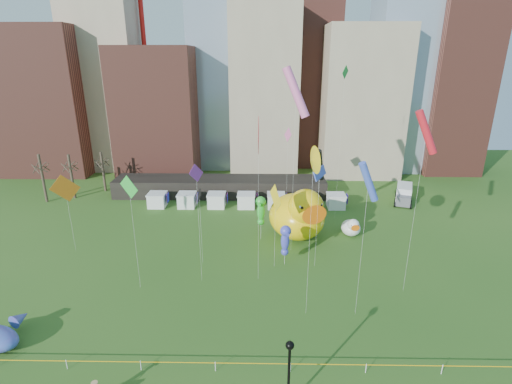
{
  "coord_description": "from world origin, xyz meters",
  "views": [
    {
      "loc": [
        3.68,
        -24.37,
        23.75
      ],
      "look_at": [
        3.09,
        9.33,
        12.0
      ],
      "focal_mm": 27.0,
      "sensor_mm": 36.0,
      "label": 1
    }
  ],
  "objects_px": {
    "seahorse_purple": "(285,238)",
    "box_truck": "(404,194)",
    "big_duck": "(298,214)",
    "lamppost": "(289,367)",
    "seahorse_green": "(261,208)",
    "small_duck": "(351,227)"
  },
  "relations": [
    {
      "from": "seahorse_purple",
      "to": "lamppost",
      "type": "distance_m",
      "value": 20.15
    },
    {
      "from": "big_duck",
      "to": "seahorse_purple",
      "type": "relative_size",
      "value": 2.16
    },
    {
      "from": "small_duck",
      "to": "seahorse_purple",
      "type": "bearing_deg",
      "value": -143.94
    },
    {
      "from": "seahorse_purple",
      "to": "seahorse_green",
      "type": "bearing_deg",
      "value": 101.97
    },
    {
      "from": "seahorse_purple",
      "to": "box_truck",
      "type": "bearing_deg",
      "value": 34.75
    },
    {
      "from": "big_duck",
      "to": "small_duck",
      "type": "relative_size",
      "value": 3.0
    },
    {
      "from": "small_duck",
      "to": "lamppost",
      "type": "relative_size",
      "value": 0.64
    },
    {
      "from": "lamppost",
      "to": "seahorse_green",
      "type": "bearing_deg",
      "value": 94.43
    },
    {
      "from": "big_duck",
      "to": "box_truck",
      "type": "height_order",
      "value": "big_duck"
    },
    {
      "from": "small_duck",
      "to": "seahorse_green",
      "type": "relative_size",
      "value": 0.6
    },
    {
      "from": "small_duck",
      "to": "box_truck",
      "type": "height_order",
      "value": "box_truck"
    },
    {
      "from": "lamppost",
      "to": "box_truck",
      "type": "height_order",
      "value": "lamppost"
    },
    {
      "from": "seahorse_green",
      "to": "lamppost",
      "type": "height_order",
      "value": "seahorse_green"
    },
    {
      "from": "small_duck",
      "to": "seahorse_purple",
      "type": "height_order",
      "value": "seahorse_purple"
    },
    {
      "from": "big_duck",
      "to": "lamppost",
      "type": "height_order",
      "value": "big_duck"
    },
    {
      "from": "seahorse_purple",
      "to": "box_truck",
      "type": "relative_size",
      "value": 0.74
    },
    {
      "from": "seahorse_green",
      "to": "lamppost",
      "type": "relative_size",
      "value": 1.08
    },
    {
      "from": "small_duck",
      "to": "box_truck",
      "type": "xyz_separation_m",
      "value": [
        12.08,
        13.89,
        0.16
      ]
    },
    {
      "from": "big_duck",
      "to": "lamppost",
      "type": "relative_size",
      "value": 1.93
    },
    {
      "from": "seahorse_green",
      "to": "box_truck",
      "type": "height_order",
      "value": "seahorse_green"
    },
    {
      "from": "seahorse_green",
      "to": "seahorse_purple",
      "type": "height_order",
      "value": "seahorse_green"
    },
    {
      "from": "big_duck",
      "to": "box_truck",
      "type": "distance_m",
      "value": 24.83
    }
  ]
}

